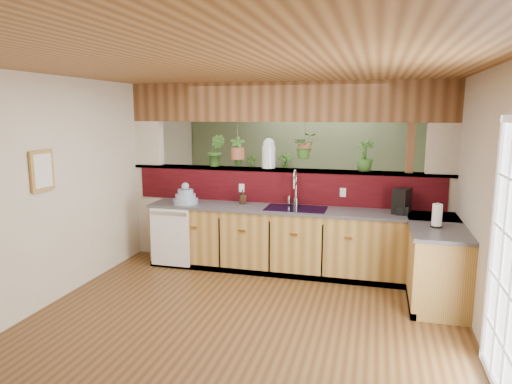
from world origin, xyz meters
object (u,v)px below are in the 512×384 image
(soap_dispenser, at_px, (243,197))
(paper_towel, at_px, (437,216))
(glass_jar, at_px, (269,153))
(coffee_maker, at_px, (402,202))
(faucet, at_px, (295,186))
(shelving_console, at_px, (270,202))
(dish_stack, at_px, (186,197))

(soap_dispenser, xyz_separation_m, paper_towel, (2.50, -0.72, 0.03))
(paper_towel, bearing_deg, glass_jar, 155.97)
(glass_jar, bearing_deg, coffee_maker, -10.14)
(coffee_maker, relative_size, glass_jar, 0.75)
(soap_dispenser, height_order, coffee_maker, coffee_maker)
(soap_dispenser, relative_size, paper_towel, 0.69)
(faucet, bearing_deg, shelving_console, 111.75)
(dish_stack, xyz_separation_m, glass_jar, (1.09, 0.47, 0.61))
(coffee_maker, xyz_separation_m, glass_jar, (-1.84, 0.33, 0.56))
(coffee_maker, bearing_deg, soap_dispenser, -161.02)
(shelving_console, bearing_deg, coffee_maker, -27.47)
(coffee_maker, relative_size, shelving_console, 0.24)
(faucet, distance_m, shelving_console, 2.39)
(coffee_maker, xyz_separation_m, paper_towel, (0.35, -0.65, -0.02))
(faucet, xyz_separation_m, coffee_maker, (1.41, -0.10, -0.13))
(coffee_maker, bearing_deg, glass_jar, -169.27)
(dish_stack, relative_size, coffee_maker, 1.09)
(faucet, distance_m, paper_towel, 1.92)
(soap_dispenser, xyz_separation_m, glass_jar, (0.31, 0.26, 0.61))
(soap_dispenser, bearing_deg, dish_stack, -164.42)
(dish_stack, xyz_separation_m, shelving_console, (0.68, 2.37, -0.50))
(glass_jar, bearing_deg, faucet, -27.58)
(faucet, bearing_deg, dish_stack, -170.65)
(dish_stack, distance_m, soap_dispenser, 0.81)
(glass_jar, bearing_deg, shelving_console, 102.42)
(dish_stack, relative_size, paper_towel, 1.23)
(paper_towel, bearing_deg, faucet, 156.86)
(dish_stack, bearing_deg, coffee_maker, 2.86)
(dish_stack, xyz_separation_m, soap_dispenser, (0.78, 0.22, 0.00))
(faucet, bearing_deg, paper_towel, -23.14)
(faucet, height_order, shelving_console, faucet)
(soap_dispenser, bearing_deg, shelving_console, 92.75)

